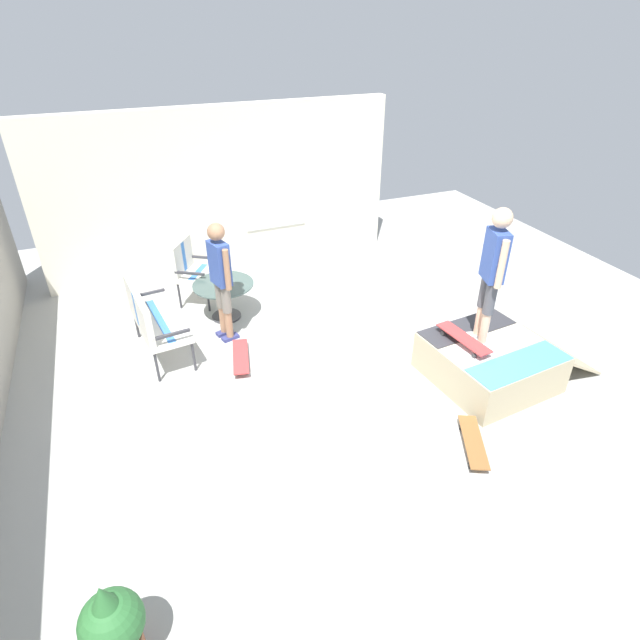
% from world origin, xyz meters
% --- Properties ---
extents(ground_plane, '(12.00, 12.00, 0.10)m').
position_xyz_m(ground_plane, '(0.00, 0.00, -0.05)').
color(ground_plane, '#A8A8A3').
extents(house_facade, '(0.23, 6.00, 2.76)m').
position_xyz_m(house_facade, '(3.80, 0.49, 1.38)').
color(house_facade, silver).
rests_on(house_facade, ground_plane).
extents(skate_ramp, '(1.52, 2.15, 0.52)m').
position_xyz_m(skate_ramp, '(-0.76, -1.76, 0.26)').
color(skate_ramp, tan).
rests_on(skate_ramp, ground_plane).
extents(patio_bench, '(1.31, 0.70, 1.02)m').
position_xyz_m(patio_bench, '(1.35, 2.09, 0.62)').
color(patio_bench, '#38383D').
rests_on(patio_bench, ground_plane).
extents(patio_chair_near_house, '(0.82, 0.80, 1.02)m').
position_xyz_m(patio_chair_near_house, '(2.69, 1.33, 0.61)').
color(patio_chair_near_house, '#38383D').
rests_on(patio_chair_near_house, ground_plane).
extents(patio_table, '(0.90, 0.90, 0.57)m').
position_xyz_m(patio_table, '(1.99, 0.98, 0.40)').
color(patio_table, '#38383D').
rests_on(patio_table, ground_plane).
extents(person_watching, '(0.47, 0.31, 1.72)m').
position_xyz_m(person_watching, '(1.45, 1.10, 1.00)').
color(person_watching, navy).
rests_on(person_watching, ground_plane).
extents(person_skater, '(0.46, 0.31, 1.71)m').
position_xyz_m(person_skater, '(-0.64, -1.62, 1.52)').
color(person_skater, silver).
rests_on(person_skater, skate_ramp).
extents(skateboard_by_bench, '(0.82, 0.38, 0.10)m').
position_xyz_m(skateboard_by_bench, '(0.77, 1.08, 0.08)').
color(skateboard_by_bench, '#B23838').
rests_on(skateboard_by_bench, ground_plane).
extents(skateboard_spare, '(0.81, 0.53, 0.10)m').
position_xyz_m(skateboard_spare, '(-1.71, -0.83, 0.08)').
color(skateboard_spare, brown).
rests_on(skateboard_spare, ground_plane).
extents(skateboard_on_ramp, '(0.82, 0.29, 0.10)m').
position_xyz_m(skateboard_on_ramp, '(-0.62, -1.39, 0.61)').
color(skateboard_on_ramp, '#B23838').
rests_on(skateboard_on_ramp, skate_ramp).
extents(potted_plant, '(0.44, 0.44, 0.92)m').
position_xyz_m(potted_plant, '(-2.52, 2.80, 0.47)').
color(potted_plant, brown).
rests_on(potted_plant, ground_plane).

